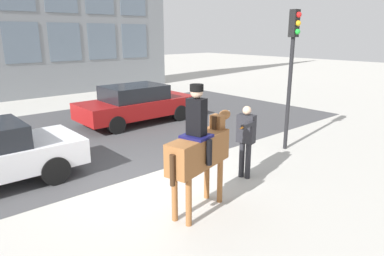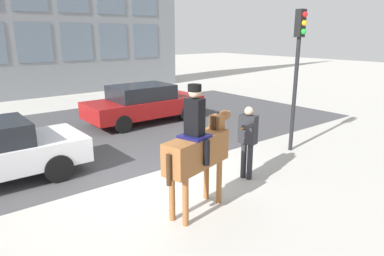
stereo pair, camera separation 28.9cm
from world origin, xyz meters
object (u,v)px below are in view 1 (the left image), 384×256
at_px(mounted_horse_lead, 200,148).
at_px(street_car_far_lane, 136,103).
at_px(pedestrian_bystander, 246,137).
at_px(traffic_light, 292,58).

bearing_deg(mounted_horse_lead, street_car_far_lane, 53.13).
bearing_deg(street_car_far_lane, mounted_horse_lead, -112.64).
distance_m(pedestrian_bystander, traffic_light, 3.07).
relative_size(mounted_horse_lead, traffic_light, 0.62).
relative_size(pedestrian_bystander, traffic_light, 0.44).
xyz_separation_m(pedestrian_bystander, traffic_light, (2.54, 0.59, 1.62)).
height_order(street_car_far_lane, traffic_light, traffic_light).
height_order(pedestrian_bystander, street_car_far_lane, pedestrian_bystander).
distance_m(mounted_horse_lead, street_car_far_lane, 7.12).
bearing_deg(pedestrian_bystander, mounted_horse_lead, -0.27).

